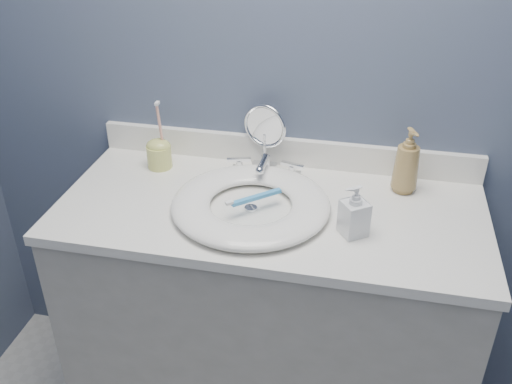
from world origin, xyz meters
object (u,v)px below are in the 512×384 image
(soap_bottle_amber, at_px, (407,161))
(makeup_mirror, at_px, (265,133))
(soap_bottle_clear, at_px, (355,211))
(toothbrush_holder, at_px, (159,152))

(soap_bottle_amber, bearing_deg, makeup_mirror, 147.51)
(soap_bottle_amber, bearing_deg, soap_bottle_clear, -141.46)
(soap_bottle_amber, relative_size, toothbrush_holder, 0.89)
(makeup_mirror, bearing_deg, soap_bottle_clear, -31.41)
(soap_bottle_clear, bearing_deg, soap_bottle_amber, 117.61)
(makeup_mirror, bearing_deg, toothbrush_holder, -151.90)
(makeup_mirror, bearing_deg, soap_bottle_amber, 6.96)
(makeup_mirror, distance_m, soap_bottle_amber, 0.44)
(soap_bottle_amber, bearing_deg, toothbrush_holder, 156.64)
(makeup_mirror, xyz_separation_m, soap_bottle_clear, (0.30, -0.32, -0.04))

